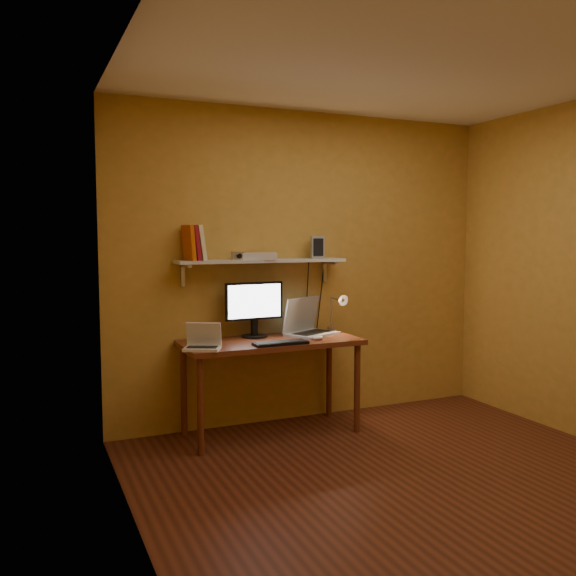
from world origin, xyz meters
name	(u,v)px	position (x,y,z in m)	size (l,w,h in m)	color
room	(418,279)	(0.00, 0.00, 1.30)	(3.44, 3.24, 2.64)	#5A2717
desk	(271,351)	(-0.45, 1.28, 0.66)	(1.40, 0.60, 0.75)	maroon
wall_shelf	(262,261)	(-0.45, 1.47, 1.36)	(1.40, 0.25, 0.21)	silver
monitor	(254,306)	(-0.52, 1.46, 1.00)	(0.49, 0.22, 0.44)	black
laptop	(307,325)	(-0.07, 1.42, 0.83)	(0.50, 0.45, 0.30)	#989BA0
netbook	(203,342)	(-1.05, 1.12, 0.80)	(0.31, 0.28, 0.19)	silver
keyboard	(281,343)	(-0.46, 1.07, 0.76)	(0.42, 0.14, 0.02)	black
mouse	(318,338)	(-0.11, 1.14, 0.77)	(0.09, 0.06, 0.03)	silver
desk_lamp	(338,308)	(0.21, 1.41, 0.96)	(0.09, 0.23, 0.38)	silver
speaker_left	(198,248)	(-0.98, 1.48, 1.47)	(0.10, 0.10, 0.18)	#989BA0
speaker_right	(317,247)	(0.05, 1.48, 1.47)	(0.10, 0.10, 0.19)	#989BA0
books	(194,243)	(-1.01, 1.48, 1.51)	(0.16, 0.19, 0.27)	#C44F0B
shelf_camera	(238,256)	(-0.68, 1.40, 1.41)	(0.11, 0.06, 0.07)	silver
router	(257,256)	(-0.50, 1.46, 1.40)	(0.32, 0.21, 0.05)	silver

